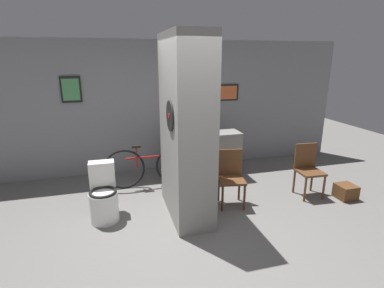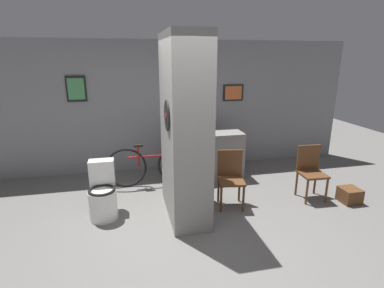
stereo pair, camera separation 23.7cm
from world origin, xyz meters
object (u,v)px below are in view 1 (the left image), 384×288
Objects in this scene: toilet at (104,197)px; chair_by_doorway at (308,167)px; bicycle at (151,166)px; bottle_tall at (196,129)px; chair_near_pillar at (231,175)px.

chair_by_doorway is (3.32, -0.08, 0.15)m from toilet.
chair_by_doorway reaches higher than toilet.
bicycle is 5.97× the size of bottle_tall.
chair_near_pillar reaches higher than toilet.
bottle_tall is at bearing 113.21° from chair_near_pillar.
bicycle is (0.81, 0.97, 0.04)m from toilet.
bicycle is at bearing 160.64° from chair_by_doorway.
bicycle is at bearing -175.43° from bottle_tall.
chair_by_doorway is at bearing -1.46° from toilet.
chair_near_pillar is at bearing -1.52° from toilet.
chair_by_doorway reaches higher than bicycle.
toilet is at bearing -148.33° from bottle_tall.
toilet reaches higher than bicycle.
bottle_tall reaches higher than bicycle.
bottle_tall is (1.69, 1.04, 0.66)m from toilet.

